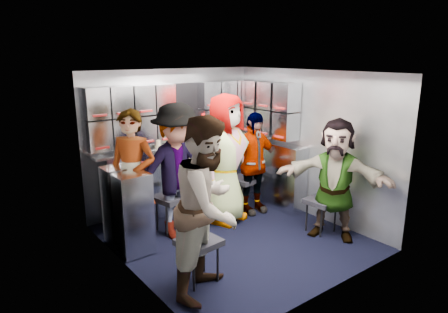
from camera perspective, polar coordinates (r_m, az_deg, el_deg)
floor at (r=5.28m, az=1.39°, el=-11.51°), size 3.00×3.00×0.00m
wall_back at (r=6.12m, az=-7.35°, el=2.46°), size 2.80×0.04×2.10m
wall_left at (r=4.21m, az=-13.62°, el=-3.36°), size 0.04×3.00×2.10m
wall_right at (r=5.86m, az=12.22°, el=1.72°), size 0.04×3.00×2.10m
ceiling at (r=4.75m, az=1.54°, el=11.93°), size 2.80×3.00×0.02m
cart_bank_back at (r=6.08m, az=-6.19°, el=-2.98°), size 2.68×0.38×0.99m
cart_bank_left at (r=4.96m, az=-13.66°, el=-7.43°), size 0.38×0.76×0.99m
counter at (r=5.95m, az=-6.33°, el=1.80°), size 2.68×0.42×0.03m
locker_bank_back at (r=5.92m, az=-6.75°, el=6.39°), size 2.68×0.28×0.82m
locker_bank_right at (r=6.15m, az=6.55°, el=6.71°), size 0.28×1.00×0.82m
right_cabinet at (r=6.29m, az=6.92°, el=-2.37°), size 0.28×1.20×1.00m
coffee_niche at (r=6.06m, az=-5.57°, el=6.43°), size 0.46×0.16×0.84m
red_latch_strip at (r=5.81m, az=-5.27°, el=0.16°), size 2.60×0.02×0.03m
jump_seat_near_left at (r=4.19m, az=-3.62°, el=-12.43°), size 0.43×0.41×0.47m
jump_seat_mid_left at (r=5.35m, az=-7.50°, el=-6.08°), size 0.50×0.48×0.50m
jump_seat_center at (r=5.80m, az=-0.84°, el=-5.19°), size 0.44×0.43×0.41m
jump_seat_mid_right at (r=6.08m, az=2.97°, el=-3.51°), size 0.47×0.46×0.49m
jump_seat_near_right at (r=5.45m, az=13.78°, el=-6.43°), size 0.41×0.39×0.46m
attendant_standing at (r=4.99m, az=-12.90°, el=-3.04°), size 0.69×0.73×1.68m
attendant_arc_a at (r=3.86m, az=-2.23°, el=-7.17°), size 1.09×1.02×1.77m
attendant_arc_b at (r=5.07m, az=-6.64°, el=-2.15°), size 1.15×0.70×1.74m
attendant_arc_c at (r=5.50m, az=0.25°, el=-0.36°), size 1.01×0.81×1.80m
attendant_arc_d at (r=5.86m, az=4.14°, el=-0.99°), size 0.91×0.44×1.51m
attendant_arc_e at (r=5.23m, az=15.55°, el=-3.14°), size 1.08×1.49×1.55m
bottle_left at (r=5.78m, az=-7.89°, el=2.65°), size 0.06×0.06×0.22m
bottle_mid at (r=6.01m, az=-4.12°, el=3.33°), size 0.07×0.07×0.25m
bottle_right at (r=6.33m, az=0.22°, el=3.85°), size 0.06×0.06×0.23m
cup_left at (r=5.69m, az=-9.46°, el=1.82°), size 0.08×0.08×0.11m
cup_right at (r=6.58m, az=3.06°, el=3.72°), size 0.07×0.07×0.11m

